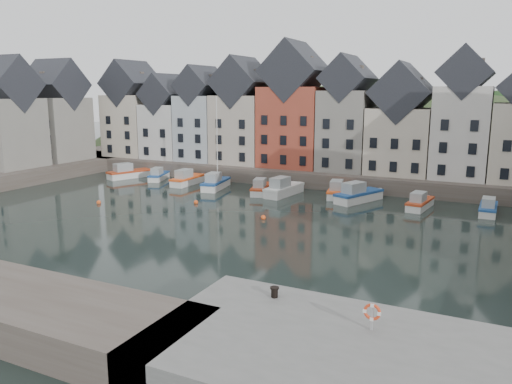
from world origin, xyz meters
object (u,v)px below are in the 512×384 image
Objects in this scene: boat_d at (215,183)px; boat_a at (128,173)px; life_ring_post at (372,313)px; mooring_bollard at (275,292)px.

boat_a is at bearing 164.33° from boat_d.
mooring_bollard is at bearing 164.97° from life_ring_post.
boat_a is 5.22× the size of life_ring_post.
boat_d is at bearing 129.71° from life_ring_post.
life_ring_post is (44.90, -36.29, 2.12)m from boat_a.
boat_a is 0.55× the size of boat_d.
life_ring_post is at bearing -17.25° from boat_a.
boat_d is at bearing 125.09° from mooring_bollard.
life_ring_post is at bearing -15.03° from mooring_bollard.
boat_a is 16.11m from boat_d.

